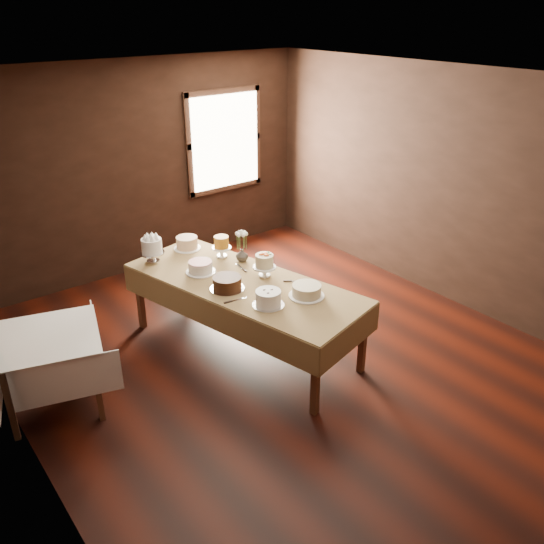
{
  "coord_description": "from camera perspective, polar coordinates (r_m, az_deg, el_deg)",
  "views": [
    {
      "loc": [
        -3.12,
        -3.77,
        3.4
      ],
      "look_at": [
        0.0,
        0.2,
        0.95
      ],
      "focal_mm": 36.79,
      "sensor_mm": 36.0,
      "label": 1
    }
  ],
  "objects": [
    {
      "name": "cake_flowers",
      "position": [
        5.81,
        -0.78,
        0.58
      ],
      "size": [
        0.25,
        0.25,
        0.25
      ],
      "color": "white",
      "rests_on": "display_table"
    },
    {
      "name": "flower_bouquet",
      "position": [
        6.1,
        -3.13,
        3.4
      ],
      "size": [
        0.14,
        0.14,
        0.2
      ],
      "primitive_type": null,
      "color": "white",
      "rests_on": "flower_vase"
    },
    {
      "name": "flower_vase",
      "position": [
        6.18,
        -3.09,
        1.75
      ],
      "size": [
        0.17,
        0.17,
        0.14
      ],
      "primitive_type": "imported",
      "rotation": [
        0.0,
        0.0,
        1.33
      ],
      "color": "#2D2823",
      "rests_on": "display_table"
    },
    {
      "name": "cake_server_b",
      "position": [
        5.75,
        2.8,
        -0.94
      ],
      "size": [
        0.21,
        0.17,
        0.01
      ],
      "primitive_type": "cube",
      "rotation": [
        0.0,
        0.0,
        -0.65
      ],
      "color": "silver",
      "rests_on": "display_table"
    },
    {
      "name": "floor",
      "position": [
        5.96,
        1.2,
        -8.91
      ],
      "size": [
        5.0,
        6.0,
        0.01
      ],
      "primitive_type": "cube",
      "color": "black",
      "rests_on": "ground"
    },
    {
      "name": "cake_swirl",
      "position": [
        5.26,
        -0.38,
        -2.75
      ],
      "size": [
        0.31,
        0.31,
        0.16
      ],
      "color": "silver",
      "rests_on": "display_table"
    },
    {
      "name": "cake_chocolate",
      "position": [
        5.58,
        -4.61,
        -1.18
      ],
      "size": [
        0.35,
        0.35,
        0.13
      ],
      "color": "silver",
      "rests_on": "display_table"
    },
    {
      "name": "ceiling",
      "position": [
        4.93,
        1.52,
        18.88
      ],
      "size": [
        5.0,
        6.0,
        0.01
      ],
      "primitive_type": "cube",
      "color": "beige",
      "rests_on": "wall_back"
    },
    {
      "name": "wall_right",
      "position": [
        7.06,
        17.4,
        8.24
      ],
      "size": [
        0.02,
        6.0,
        2.8
      ],
      "primitive_type": "cube",
      "color": "black",
      "rests_on": "ground"
    },
    {
      "name": "cake_server_a",
      "position": [
        5.56,
        -0.49,
        -1.88
      ],
      "size": [
        0.19,
        0.19,
        0.01
      ],
      "primitive_type": "cube",
      "rotation": [
        0.0,
        0.0,
        0.77
      ],
      "color": "silver",
      "rests_on": "display_table"
    },
    {
      "name": "wall_left",
      "position": [
        4.31,
        -25.36,
        -4.52
      ],
      "size": [
        0.02,
        6.0,
        2.8
      ],
      "primitive_type": "cube",
      "color": "black",
      "rests_on": "ground"
    },
    {
      "name": "cake_server_e",
      "position": [
        5.41,
        -3.34,
        -2.8
      ],
      "size": [
        0.24,
        0.06,
        0.01
      ],
      "primitive_type": "cube",
      "rotation": [
        0.0,
        0.0,
        -0.16
      ],
      "color": "silver",
      "rests_on": "display_table"
    },
    {
      "name": "cake_server_c",
      "position": [
        5.87,
        -5.24,
        -0.41
      ],
      "size": [
        0.14,
        0.22,
        0.01
      ],
      "primitive_type": "cube",
      "rotation": [
        0.0,
        0.0,
        2.07
      ],
      "color": "silver",
      "rests_on": "display_table"
    },
    {
      "name": "window",
      "position": [
        8.23,
        -4.82,
        13.18
      ],
      "size": [
        1.1,
        0.05,
        1.3
      ],
      "primitive_type": "cube",
      "color": "#FFEABF",
      "rests_on": "wall_back"
    },
    {
      "name": "cake_caramel",
      "position": [
        6.29,
        -5.18,
        2.5
      ],
      "size": [
        0.22,
        0.22,
        0.25
      ],
      "color": "white",
      "rests_on": "display_table"
    },
    {
      "name": "cake_speckled",
      "position": [
        6.56,
        -8.69,
        2.93
      ],
      "size": [
        0.31,
        0.31,
        0.15
      ],
      "color": "white",
      "rests_on": "display_table"
    },
    {
      "name": "side_table",
      "position": [
        5.37,
        -22.0,
        -6.92
      ],
      "size": [
        1.11,
        1.11,
        0.75
      ],
      "rotation": [
        0.0,
        0.0,
        -0.3
      ],
      "color": "#4C2E1D",
      "rests_on": "ground"
    },
    {
      "name": "display_table",
      "position": [
        5.77,
        -2.95,
        -1.53
      ],
      "size": [
        1.58,
        2.76,
        0.81
      ],
      "rotation": [
        0.0,
        0.0,
        0.23
      ],
      "color": "#4C2E1D",
      "rests_on": "ground"
    },
    {
      "name": "cake_server_d",
      "position": [
        6.07,
        -3.34,
        0.59
      ],
      "size": [
        0.06,
        0.24,
        0.01
      ],
      "primitive_type": "cube",
      "rotation": [
        0.0,
        0.0,
        1.42
      ],
      "color": "silver",
      "rests_on": "display_table"
    },
    {
      "name": "cake_meringue",
      "position": [
        6.27,
        -12.15,
        2.1
      ],
      "size": [
        0.3,
        0.3,
        0.28
      ],
      "color": "silver",
      "rests_on": "display_table"
    },
    {
      "name": "cake_lattice",
      "position": [
        5.96,
        -7.33,
        0.45
      ],
      "size": [
        0.32,
        0.32,
        0.12
      ],
      "color": "white",
      "rests_on": "display_table"
    },
    {
      "name": "wall_back",
      "position": [
        7.72,
        -13.18,
        10.2
      ],
      "size": [
        5.0,
        0.02,
        2.8
      ],
      "primitive_type": "cube",
      "color": "black",
      "rests_on": "ground"
    },
    {
      "name": "cake_cream",
      "position": [
        5.44,
        3.56,
        -1.95
      ],
      "size": [
        0.36,
        0.36,
        0.12
      ],
      "color": "white",
      "rests_on": "display_table"
    }
  ]
}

